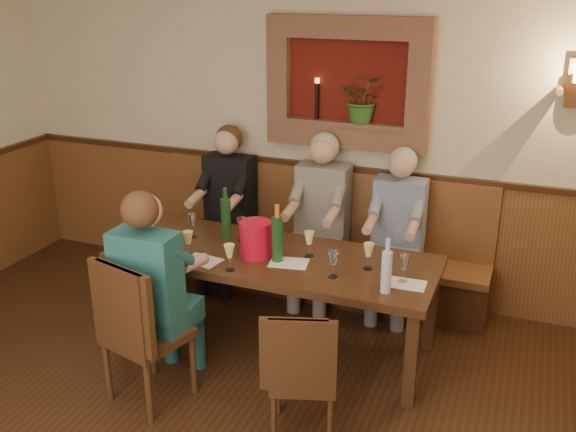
{
  "coord_description": "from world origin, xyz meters",
  "views": [
    {
      "loc": [
        1.68,
        -2.11,
        2.66
      ],
      "look_at": [
        0.1,
        1.9,
        1.05
      ],
      "focal_mm": 40.0,
      "sensor_mm": 36.0,
      "label": 1
    }
  ],
  "objects_px": {
    "person_bench_left": "(226,221)",
    "person_bench_right": "(395,248)",
    "wine_bottle_green_a": "(277,238)",
    "water_bottle": "(387,271)",
    "chair_near_right": "(303,398)",
    "wine_bottle_green_b": "(226,218)",
    "dining_table": "(273,264)",
    "person_chair_front": "(158,308)",
    "chair_near_left": "(147,359)",
    "bench": "(314,258)",
    "person_bench_mid": "(319,234)",
    "spittoon_bucket": "(256,239)"
  },
  "relations": [
    {
      "from": "person_bench_right",
      "to": "water_bottle",
      "type": "distance_m",
      "value": 1.17
    },
    {
      "from": "chair_near_left",
      "to": "spittoon_bucket",
      "type": "height_order",
      "value": "chair_near_left"
    },
    {
      "from": "chair_near_left",
      "to": "spittoon_bucket",
      "type": "relative_size",
      "value": 3.94
    },
    {
      "from": "person_bench_left",
      "to": "person_bench_right",
      "type": "distance_m",
      "value": 1.54
    },
    {
      "from": "chair_near_left",
      "to": "chair_near_right",
      "type": "xyz_separation_m",
      "value": [
        1.08,
        0.05,
        -0.05
      ]
    },
    {
      "from": "chair_near_left",
      "to": "person_bench_right",
      "type": "bearing_deg",
      "value": 69.88
    },
    {
      "from": "chair_near_left",
      "to": "water_bottle",
      "type": "xyz_separation_m",
      "value": [
        1.41,
        0.65,
        0.6
      ]
    },
    {
      "from": "bench",
      "to": "water_bottle",
      "type": "height_order",
      "value": "water_bottle"
    },
    {
      "from": "person_bench_right",
      "to": "wine_bottle_green_a",
      "type": "distance_m",
      "value": 1.19
    },
    {
      "from": "water_bottle",
      "to": "person_chair_front",
      "type": "bearing_deg",
      "value": -160.46
    },
    {
      "from": "person_bench_right",
      "to": "person_bench_left",
      "type": "bearing_deg",
      "value": -179.94
    },
    {
      "from": "bench",
      "to": "wine_bottle_green_a",
      "type": "bearing_deg",
      "value": -85.97
    },
    {
      "from": "bench",
      "to": "person_bench_mid",
      "type": "relative_size",
      "value": 2.04
    },
    {
      "from": "chair_near_right",
      "to": "person_bench_left",
      "type": "bearing_deg",
      "value": 110.53
    },
    {
      "from": "person_bench_left",
      "to": "wine_bottle_green_a",
      "type": "xyz_separation_m",
      "value": [
        0.88,
        -0.92,
        0.32
      ]
    },
    {
      "from": "chair_near_right",
      "to": "wine_bottle_green_a",
      "type": "xyz_separation_m",
      "value": [
        -0.49,
        0.8,
        0.67
      ]
    },
    {
      "from": "bench",
      "to": "person_bench_right",
      "type": "bearing_deg",
      "value": -8.18
    },
    {
      "from": "chair_near_left",
      "to": "person_bench_mid",
      "type": "xyz_separation_m",
      "value": [
        0.58,
        1.77,
        0.31
      ]
    },
    {
      "from": "wine_bottle_green_b",
      "to": "person_bench_right",
      "type": "bearing_deg",
      "value": 29.33
    },
    {
      "from": "person_bench_mid",
      "to": "person_chair_front",
      "type": "bearing_deg",
      "value": -109.7
    },
    {
      "from": "dining_table",
      "to": "person_bench_left",
      "type": "relative_size",
      "value": 1.64
    },
    {
      "from": "person_bench_right",
      "to": "wine_bottle_green_a",
      "type": "height_order",
      "value": "person_bench_right"
    },
    {
      "from": "bench",
      "to": "wine_bottle_green_b",
      "type": "bearing_deg",
      "value": -120.78
    },
    {
      "from": "bench",
      "to": "person_bench_mid",
      "type": "height_order",
      "value": "person_bench_mid"
    },
    {
      "from": "person_chair_front",
      "to": "person_bench_right",
      "type": "bearing_deg",
      "value": 52.59
    },
    {
      "from": "person_bench_mid",
      "to": "person_bench_right",
      "type": "xyz_separation_m",
      "value": [
        0.66,
        0.0,
        -0.03
      ]
    },
    {
      "from": "dining_table",
      "to": "person_bench_right",
      "type": "bearing_deg",
      "value": 48.89
    },
    {
      "from": "wine_bottle_green_b",
      "to": "water_bottle",
      "type": "xyz_separation_m",
      "value": [
        1.37,
        -0.44,
        -0.02
      ]
    },
    {
      "from": "dining_table",
      "to": "water_bottle",
      "type": "distance_m",
      "value": 0.97
    },
    {
      "from": "chair_near_right",
      "to": "wine_bottle_green_b",
      "type": "height_order",
      "value": "wine_bottle_green_b"
    },
    {
      "from": "chair_near_right",
      "to": "wine_bottle_green_a",
      "type": "distance_m",
      "value": 1.15
    },
    {
      "from": "chair_near_right",
      "to": "person_chair_front",
      "type": "distance_m",
      "value": 1.13
    },
    {
      "from": "bench",
      "to": "person_bench_left",
      "type": "distance_m",
      "value": 0.86
    },
    {
      "from": "bench",
      "to": "chair_near_left",
      "type": "xyz_separation_m",
      "value": [
        -0.51,
        -1.87,
        -0.02
      ]
    },
    {
      "from": "spittoon_bucket",
      "to": "water_bottle",
      "type": "bearing_deg",
      "value": -12.1
    },
    {
      "from": "person_bench_right",
      "to": "person_chair_front",
      "type": "distance_m",
      "value": 2.03
    },
    {
      "from": "person_bench_left",
      "to": "spittoon_bucket",
      "type": "xyz_separation_m",
      "value": [
        0.7,
        -0.9,
        0.28
      ]
    },
    {
      "from": "bench",
      "to": "person_bench_mid",
      "type": "bearing_deg",
      "value": -55.41
    },
    {
      "from": "dining_table",
      "to": "bench",
      "type": "height_order",
      "value": "bench"
    },
    {
      "from": "chair_near_left",
      "to": "wine_bottle_green_b",
      "type": "bearing_deg",
      "value": 102.45
    },
    {
      "from": "bench",
      "to": "chair_near_left",
      "type": "distance_m",
      "value": 1.94
    },
    {
      "from": "dining_table",
      "to": "person_bench_right",
      "type": "height_order",
      "value": "person_bench_right"
    },
    {
      "from": "water_bottle",
      "to": "wine_bottle_green_a",
      "type": "bearing_deg",
      "value": 167.22
    },
    {
      "from": "person_chair_front",
      "to": "wine_bottle_green_b",
      "type": "distance_m",
      "value": 1.0
    },
    {
      "from": "person_bench_right",
      "to": "wine_bottle_green_a",
      "type": "relative_size",
      "value": 3.3
    },
    {
      "from": "water_bottle",
      "to": "chair_near_right",
      "type": "bearing_deg",
      "value": -119.16
    },
    {
      "from": "chair_near_left",
      "to": "wine_bottle_green_b",
      "type": "height_order",
      "value": "wine_bottle_green_b"
    },
    {
      "from": "spittoon_bucket",
      "to": "bench",
      "type": "bearing_deg",
      "value": 83.87
    },
    {
      "from": "wine_bottle_green_a",
      "to": "water_bottle",
      "type": "bearing_deg",
      "value": -12.78
    },
    {
      "from": "person_bench_mid",
      "to": "wine_bottle_green_b",
      "type": "distance_m",
      "value": 0.91
    }
  ]
}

